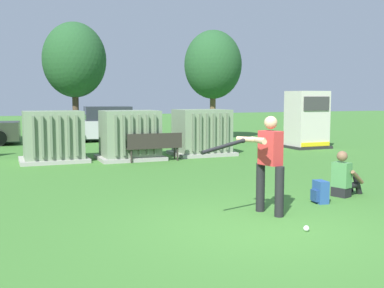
# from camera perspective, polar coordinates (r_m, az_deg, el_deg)

# --- Properties ---
(ground_plane) EXTENTS (96.00, 96.00, 0.00)m
(ground_plane) POSITION_cam_1_polar(r_m,az_deg,el_deg) (7.68, 8.36, -9.97)
(ground_plane) COLOR #3D752D
(transformer_west) EXTENTS (2.10, 1.70, 1.62)m
(transformer_west) POSITION_cam_1_polar(r_m,az_deg,el_deg) (15.65, -16.50, 0.81)
(transformer_west) COLOR #9E9B93
(transformer_west) RESTS_ON ground
(transformer_mid_west) EXTENTS (2.10, 1.70, 1.62)m
(transformer_mid_west) POSITION_cam_1_polar(r_m,az_deg,el_deg) (15.66, -7.55, 1.01)
(transformer_mid_west) COLOR #9E9B93
(transformer_mid_west) RESTS_ON ground
(transformer_mid_east) EXTENTS (2.10, 1.70, 1.62)m
(transformer_mid_east) POSITION_cam_1_polar(r_m,az_deg,el_deg) (16.74, 1.21, 1.36)
(transformer_mid_east) COLOR #9E9B93
(transformer_mid_east) RESTS_ON ground
(generator_enclosure) EXTENTS (1.60, 1.40, 2.30)m
(generator_enclosure) POSITION_cam_1_polar(r_m,az_deg,el_deg) (19.59, 13.76, 2.86)
(generator_enclosure) COLOR #262626
(generator_enclosure) RESTS_ON ground
(park_bench) EXTENTS (1.81, 0.43, 0.92)m
(park_bench) POSITION_cam_1_polar(r_m,az_deg,el_deg) (15.06, -4.61, -0.12)
(park_bench) COLOR #2D2823
(park_bench) RESTS_ON ground
(batter) EXTENTS (1.61, 0.76, 1.74)m
(batter) POSITION_cam_1_polar(r_m,az_deg,el_deg) (8.33, 9.18, -1.90)
(batter) COLOR black
(batter) RESTS_ON ground
(sports_ball) EXTENTS (0.09, 0.09, 0.09)m
(sports_ball) POSITION_cam_1_polar(r_m,az_deg,el_deg) (7.59, 13.70, -9.93)
(sports_ball) COLOR white
(sports_ball) RESTS_ON ground
(seated_spectator) EXTENTS (0.78, 0.64, 0.96)m
(seated_spectator) POSITION_cam_1_polar(r_m,az_deg,el_deg) (10.34, 17.99, -3.97)
(seated_spectator) COLOR black
(seated_spectator) RESTS_ON ground
(backpack) EXTENTS (0.29, 0.34, 0.44)m
(backpack) POSITION_cam_1_polar(r_m,az_deg,el_deg) (9.57, 15.28, -5.66)
(backpack) COLOR #264C8C
(backpack) RESTS_ON ground
(tree_center_left) EXTENTS (2.82, 2.82, 5.39)m
(tree_center_left) POSITION_cam_1_polar(r_m,az_deg,el_deg) (21.99, -14.08, 9.83)
(tree_center_left) COLOR #4C3828
(tree_center_left) RESTS_ON ground
(tree_center_right) EXTENTS (2.72, 2.72, 5.21)m
(tree_center_right) POSITION_cam_1_polar(r_m,az_deg,el_deg) (22.60, 2.56, 9.56)
(tree_center_right) COLOR brown
(tree_center_right) RESTS_ON ground
(parked_car_left_of_center) EXTENTS (4.34, 2.20, 1.62)m
(parked_car_left_of_center) POSITION_cam_1_polar(r_m,az_deg,el_deg) (22.40, -10.47, 2.29)
(parked_car_left_of_center) COLOR #B2B2B7
(parked_car_left_of_center) RESTS_ON ground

